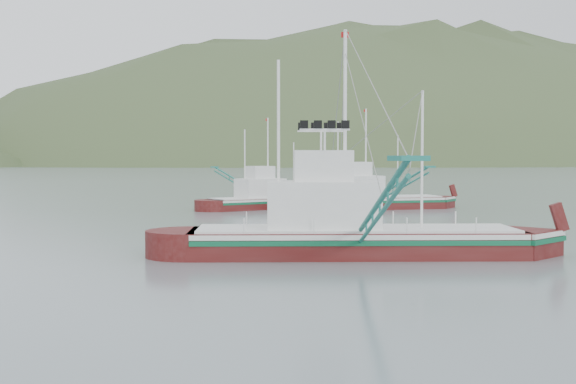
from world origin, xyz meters
name	(u,v)px	position (x,y,z in m)	size (l,w,h in m)	color
ground	(330,264)	(0.00, 0.00, 0.00)	(1200.00, 1200.00, 0.00)	slate
main_boat	(353,209)	(2.28, 2.43, 2.45)	(17.66, 30.10, 12.53)	#460D0B
bg_boat_far	(270,191)	(9.68, 38.67, 1.73)	(13.38, 23.04, 9.48)	#460D0B
bg_boat_right	(368,194)	(18.31, 34.78, 1.43)	(14.42, 25.70, 10.41)	#460D0B
headland_right	(419,163)	(240.00, 430.00, 0.00)	(684.00, 432.00, 306.00)	#3A4C27
ridge_distant	(72,162)	(30.00, 560.00, 0.00)	(960.00, 400.00, 240.00)	slate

